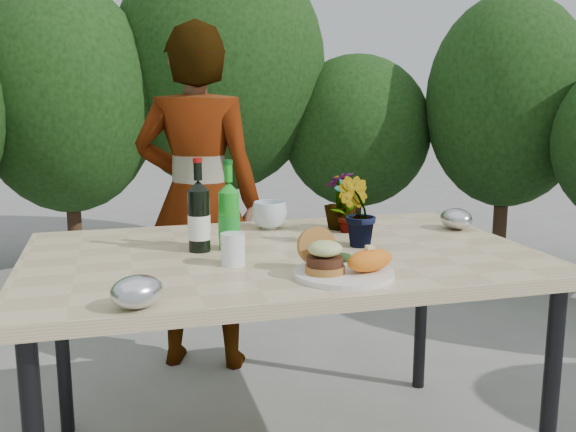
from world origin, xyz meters
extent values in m
cube|color=#C9B386|center=(0.00, 0.00, 0.73)|extent=(1.60, 1.00, 0.04)
cylinder|color=black|center=(0.72, -0.42, 0.35)|extent=(0.05, 0.05, 0.71)
cylinder|color=black|center=(-0.72, 0.42, 0.35)|extent=(0.05, 0.05, 0.71)
cylinder|color=black|center=(0.72, 0.42, 0.35)|extent=(0.05, 0.05, 0.71)
cylinder|color=#382316|center=(-0.80, 2.80, 0.21)|extent=(0.10, 0.10, 0.42)
ellipsoid|color=#224A18|center=(-0.80, 2.80, 1.21)|extent=(1.24, 1.24, 1.58)
cylinder|color=#382316|center=(0.30, 3.00, 0.25)|extent=(0.10, 0.10, 0.50)
ellipsoid|color=#224A18|center=(0.30, 3.00, 1.44)|extent=(1.60, 1.60, 1.88)
cylinder|color=#382316|center=(1.30, 2.70, 0.19)|extent=(0.10, 0.10, 0.38)
ellipsoid|color=#224A18|center=(1.30, 2.70, 0.96)|extent=(1.13, 1.13, 1.16)
cylinder|color=#382316|center=(2.20, 2.10, 0.22)|extent=(0.10, 0.10, 0.44)
ellipsoid|color=#224A18|center=(2.20, 2.10, 1.19)|extent=(1.14, 1.14, 1.50)
cylinder|color=white|center=(0.09, -0.32, 0.76)|extent=(0.28, 0.28, 0.01)
cylinder|color=#B7722D|center=(0.04, -0.32, 0.78)|extent=(0.11, 0.11, 0.02)
cylinder|color=#472314|center=(0.04, -0.32, 0.80)|extent=(0.10, 0.10, 0.02)
ellipsoid|color=beige|center=(0.04, -0.32, 0.83)|extent=(0.10, 0.10, 0.04)
cylinder|color=#B7722D|center=(0.04, -0.24, 0.82)|extent=(0.11, 0.06, 0.11)
ellipsoid|color=orange|center=(0.16, -0.34, 0.80)|extent=(0.17, 0.12, 0.06)
ellipsoid|color=olive|center=(0.09, -0.23, 0.78)|extent=(0.04, 0.04, 0.02)
ellipsoid|color=#193814|center=(0.12, -0.22, 0.78)|extent=(0.06, 0.04, 0.03)
cylinder|color=black|center=(-0.25, 0.07, 0.85)|extent=(0.07, 0.07, 0.20)
cylinder|color=white|center=(-0.25, 0.07, 0.83)|extent=(0.07, 0.07, 0.08)
cone|color=black|center=(-0.25, 0.07, 0.96)|extent=(0.07, 0.07, 0.03)
cylinder|color=black|center=(-0.25, 0.07, 1.01)|extent=(0.03, 0.03, 0.06)
cylinder|color=maroon|center=(-0.25, 0.07, 1.04)|extent=(0.03, 0.03, 0.01)
cylinder|color=#1C9A1F|center=(-0.16, 0.07, 0.84)|extent=(0.07, 0.07, 0.19)
cylinder|color=#198C26|center=(-0.16, 0.07, 0.82)|extent=(0.07, 0.07, 0.07)
cone|color=#1C9A1F|center=(-0.16, 0.07, 0.95)|extent=(0.07, 0.07, 0.03)
cylinder|color=#1C9A1F|center=(-0.16, 0.07, 1.00)|extent=(0.03, 0.03, 0.06)
cylinder|color=#0C5919|center=(-0.16, 0.07, 1.03)|extent=(0.03, 0.03, 0.01)
cylinder|color=white|center=(-0.18, -0.12, 0.80)|extent=(0.07, 0.07, 0.09)
imported|color=#28511B|center=(0.29, 0.21, 0.85)|extent=(0.12, 0.11, 0.19)
imported|color=#276021|center=(0.26, 0.01, 0.86)|extent=(0.16, 0.16, 0.23)
imported|color=#225F20|center=(0.30, 0.28, 0.86)|extent=(0.16, 0.16, 0.21)
imported|color=silver|center=(0.05, 0.35, 0.80)|extent=(0.16, 0.16, 0.10)
ellipsoid|color=silver|center=(-0.47, -0.44, 0.79)|extent=(0.17, 0.16, 0.08)
ellipsoid|color=#BABCC1|center=(0.71, 0.16, 0.79)|extent=(0.12, 0.14, 0.08)
imported|color=#945A4A|center=(-0.15, 0.92, 0.77)|extent=(0.66, 0.54, 1.55)
camera|label=1|loc=(-0.50, -1.93, 1.25)|focal=40.00mm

